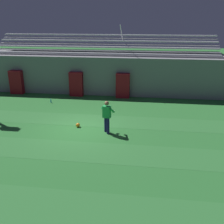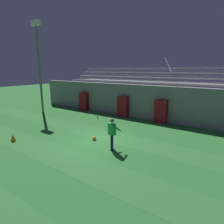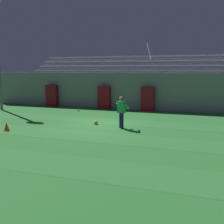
{
  "view_description": "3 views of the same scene",
  "coord_description": "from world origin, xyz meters",
  "px_view_note": "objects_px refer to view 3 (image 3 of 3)",
  "views": [
    {
      "loc": [
        3.36,
        -12.24,
        5.5
      ],
      "look_at": [
        1.69,
        0.22,
        0.93
      ],
      "focal_mm": 42.0,
      "sensor_mm": 36.0,
      "label": 1
    },
    {
      "loc": [
        6.68,
        -7.67,
        4.06
      ],
      "look_at": [
        0.86,
        0.63,
        1.74
      ],
      "focal_mm": 30.0,
      "sensor_mm": 36.0,
      "label": 2
    },
    {
      "loc": [
        5.23,
        -13.14,
        3.02
      ],
      "look_at": [
        1.02,
        -0.39,
        0.85
      ],
      "focal_mm": 42.0,
      "sensor_mm": 36.0,
      "label": 3
    }
  ],
  "objects_px": {
    "padding_pillar_gate_right": "(148,99)",
    "goalkeeper": "(122,110)",
    "soccer_ball": "(96,122)",
    "padding_pillar_gate_left": "(104,98)",
    "padding_pillar_far_left": "(52,96)",
    "traffic_cone": "(7,127)",
    "water_bottle": "(79,110)"
  },
  "relations": [
    {
      "from": "goalkeeper",
      "to": "water_bottle",
      "type": "xyz_separation_m",
      "value": [
        -4.53,
        4.35,
        -0.83
      ]
    },
    {
      "from": "padding_pillar_gate_right",
      "to": "padding_pillar_far_left",
      "type": "relative_size",
      "value": 1.0
    },
    {
      "from": "padding_pillar_gate_left",
      "to": "padding_pillar_gate_right",
      "type": "relative_size",
      "value": 1.0
    },
    {
      "from": "padding_pillar_far_left",
      "to": "traffic_cone",
      "type": "xyz_separation_m",
      "value": [
        2.54,
        -8.58,
        -0.67
      ]
    },
    {
      "from": "soccer_ball",
      "to": "padding_pillar_gate_right",
      "type": "bearing_deg",
      "value": 72.19
    },
    {
      "from": "padding_pillar_gate_left",
      "to": "goalkeeper",
      "type": "distance_m",
      "value": 7.01
    },
    {
      "from": "soccer_ball",
      "to": "traffic_cone",
      "type": "xyz_separation_m",
      "value": [
        -3.67,
        -2.85,
        0.1
      ]
    },
    {
      "from": "padding_pillar_gate_left",
      "to": "padding_pillar_far_left",
      "type": "relative_size",
      "value": 1.0
    },
    {
      "from": "soccer_ball",
      "to": "water_bottle",
      "type": "height_order",
      "value": "water_bottle"
    },
    {
      "from": "goalkeeper",
      "to": "padding_pillar_gate_left",
      "type": "bearing_deg",
      "value": 117.34
    },
    {
      "from": "goalkeeper",
      "to": "water_bottle",
      "type": "height_order",
      "value": "goalkeeper"
    },
    {
      "from": "soccer_ball",
      "to": "traffic_cone",
      "type": "bearing_deg",
      "value": -142.21
    },
    {
      "from": "padding_pillar_gate_right",
      "to": "soccer_ball",
      "type": "relative_size",
      "value": 7.98
    },
    {
      "from": "goalkeeper",
      "to": "soccer_ball",
      "type": "bearing_deg",
      "value": 163.29
    },
    {
      "from": "padding_pillar_gate_left",
      "to": "soccer_ball",
      "type": "distance_m",
      "value": 6.0
    },
    {
      "from": "padding_pillar_far_left",
      "to": "water_bottle",
      "type": "relative_size",
      "value": 7.32
    },
    {
      "from": "water_bottle",
      "to": "padding_pillar_gate_left",
      "type": "bearing_deg",
      "value": 54.97
    },
    {
      "from": "soccer_ball",
      "to": "traffic_cone",
      "type": "height_order",
      "value": "traffic_cone"
    },
    {
      "from": "traffic_cone",
      "to": "water_bottle",
      "type": "xyz_separation_m",
      "value": [
        0.78,
        6.71,
        -0.09
      ]
    },
    {
      "from": "water_bottle",
      "to": "goalkeeper",
      "type": "bearing_deg",
      "value": -43.83
    },
    {
      "from": "padding_pillar_gate_right",
      "to": "soccer_ball",
      "type": "xyz_separation_m",
      "value": [
        -1.84,
        -5.73,
        -0.77
      ]
    },
    {
      "from": "traffic_cone",
      "to": "water_bottle",
      "type": "bearing_deg",
      "value": 83.39
    },
    {
      "from": "padding_pillar_gate_right",
      "to": "goalkeeper",
      "type": "bearing_deg",
      "value": -91.89
    },
    {
      "from": "padding_pillar_gate_left",
      "to": "padding_pillar_gate_right",
      "type": "distance_m",
      "value": 3.42
    },
    {
      "from": "soccer_ball",
      "to": "water_bottle",
      "type": "xyz_separation_m",
      "value": [
        -2.9,
        3.86,
        0.01
      ]
    },
    {
      "from": "goalkeeper",
      "to": "traffic_cone",
      "type": "bearing_deg",
      "value": -156.07
    },
    {
      "from": "padding_pillar_far_left",
      "to": "water_bottle",
      "type": "xyz_separation_m",
      "value": [
        3.32,
        -1.87,
        -0.76
      ]
    },
    {
      "from": "water_bottle",
      "to": "padding_pillar_gate_right",
      "type": "bearing_deg",
      "value": 21.58
    },
    {
      "from": "traffic_cone",
      "to": "padding_pillar_gate_left",
      "type": "bearing_deg",
      "value": 76.31
    },
    {
      "from": "padding_pillar_far_left",
      "to": "soccer_ball",
      "type": "height_order",
      "value": "padding_pillar_far_left"
    },
    {
      "from": "goalkeeper",
      "to": "water_bottle",
      "type": "relative_size",
      "value": 6.96
    },
    {
      "from": "padding_pillar_far_left",
      "to": "traffic_cone",
      "type": "bearing_deg",
      "value": -73.51
    }
  ]
}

